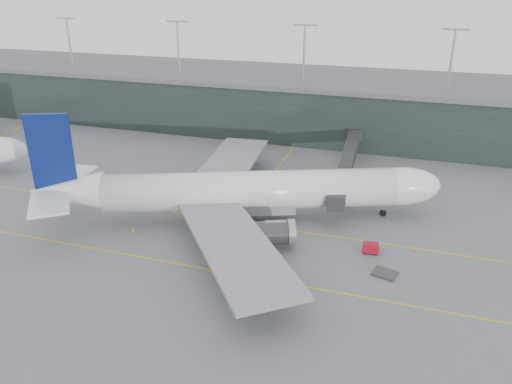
% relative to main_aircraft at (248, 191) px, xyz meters
% --- Properties ---
extents(ground, '(320.00, 320.00, 0.00)m').
position_rel_main_aircraft_xyz_m(ground, '(-7.16, 2.70, -5.65)').
color(ground, slate).
rests_on(ground, ground).
extents(taxiline_a, '(160.00, 0.25, 0.02)m').
position_rel_main_aircraft_xyz_m(taxiline_a, '(-7.16, -1.30, -5.64)').
color(taxiline_a, yellow).
rests_on(taxiline_a, ground).
extents(taxiline_b, '(160.00, 0.25, 0.02)m').
position_rel_main_aircraft_xyz_m(taxiline_b, '(-7.16, -17.30, -5.64)').
color(taxiline_b, yellow).
rests_on(taxiline_b, ground).
extents(taxiline_lead_main, '(0.25, 60.00, 0.02)m').
position_rel_main_aircraft_xyz_m(taxiline_lead_main, '(-2.16, 22.70, -5.64)').
color(taxiline_lead_main, yellow).
rests_on(taxiline_lead_main, ground).
extents(terminal, '(240.00, 36.00, 29.00)m').
position_rel_main_aircraft_xyz_m(terminal, '(-7.16, 60.70, 1.97)').
color(terminal, '#1E2929').
rests_on(terminal, ground).
extents(main_aircraft, '(68.88, 63.64, 20.13)m').
position_rel_main_aircraft_xyz_m(main_aircraft, '(0.00, 0.00, 0.00)').
color(main_aircraft, white).
rests_on(main_aircraft, ground).
extents(jet_bridge, '(5.51, 44.04, 6.13)m').
position_rel_main_aircraft_xyz_m(jet_bridge, '(14.35, 25.10, -1.06)').
color(jet_bridge, '#2B2B30').
rests_on(jet_bridge, ground).
extents(gse_cart, '(2.65, 1.89, 1.67)m').
position_rel_main_aircraft_xyz_m(gse_cart, '(22.19, -4.93, -4.72)').
color(gse_cart, '#A50B1F').
rests_on(gse_cart, ground).
extents(baggage_dolly, '(3.96, 3.49, 0.34)m').
position_rel_main_aircraft_xyz_m(baggage_dolly, '(24.89, -10.64, -5.45)').
color(baggage_dolly, '#343439').
rests_on(baggage_dolly, ground).
extents(uld_a, '(1.98, 1.64, 1.69)m').
position_rel_main_aircraft_xyz_m(uld_a, '(-10.73, 12.63, -4.76)').
color(uld_a, '#36363B').
rests_on(uld_a, ground).
extents(uld_b, '(2.46, 2.16, 1.91)m').
position_rel_main_aircraft_xyz_m(uld_b, '(-10.50, 14.15, -4.65)').
color(uld_b, '#36363B').
rests_on(uld_b, ground).
extents(uld_c, '(2.31, 1.93, 1.95)m').
position_rel_main_aircraft_xyz_m(uld_c, '(-5.94, 13.53, -4.63)').
color(uld_c, '#36363B').
rests_on(uld_c, ground).
extents(cone_nose, '(0.39, 0.39, 0.62)m').
position_rel_main_aircraft_xyz_m(cone_nose, '(28.97, -2.28, -5.34)').
color(cone_nose, '#D7500B').
rests_on(cone_nose, ground).
extents(cone_wing_stbd, '(0.42, 0.42, 0.67)m').
position_rel_main_aircraft_xyz_m(cone_wing_stbd, '(-0.07, -17.75, -5.31)').
color(cone_wing_stbd, red).
rests_on(cone_wing_stbd, ground).
extents(cone_wing_port, '(0.41, 0.41, 0.66)m').
position_rel_main_aircraft_xyz_m(cone_wing_port, '(3.09, 11.92, -5.32)').
color(cone_wing_port, orange).
rests_on(cone_wing_port, ground).
extents(cone_tail, '(0.49, 0.49, 0.79)m').
position_rel_main_aircraft_xyz_m(cone_tail, '(-17.56, -9.97, -5.26)').
color(cone_tail, orange).
rests_on(cone_tail, ground).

